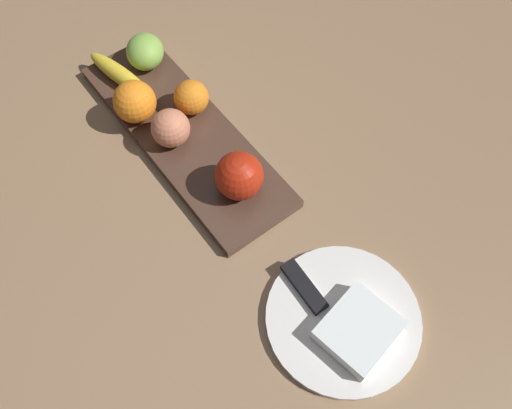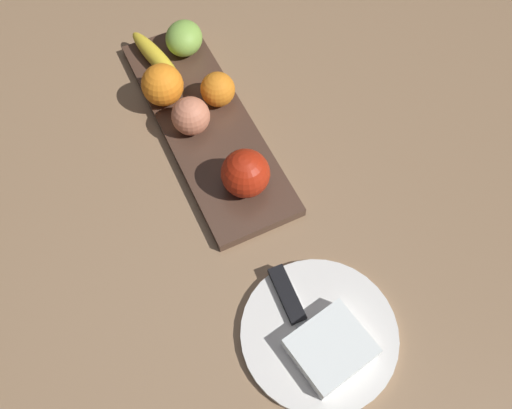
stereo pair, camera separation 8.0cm
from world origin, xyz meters
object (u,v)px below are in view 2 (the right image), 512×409
fruit_tray (205,124)px  apple (245,173)px  banana (156,58)px  dinner_plate (319,333)px  peach (191,116)px  orange_near_apple (218,90)px  knife (290,304)px  grape_bunch (184,38)px  folded_napkin (331,348)px  orange_near_banana (163,85)px

fruit_tray → apple: (0.16, 0.01, 0.05)m
banana → dinner_plate: 0.59m
peach → dinner_plate: peach is taller
orange_near_apple → knife: size_ratio=0.34×
peach → grape_bunch: bearing=161.8°
apple → peach: size_ratio=1.19×
knife → apple: bearing=176.3°
dinner_plate → folded_napkin: folded_napkin is taller
orange_near_banana → knife: size_ratio=0.41×
knife → folded_napkin: bearing=16.8°
orange_near_banana → dinner_plate: orange_near_banana is taller
orange_near_banana → dinner_plate: 0.50m
apple → grape_bunch: bearing=175.4°
fruit_tray → peach: size_ratio=7.16×
banana → knife: 0.53m
orange_near_banana → peach: size_ratio=1.12×
fruit_tray → grape_bunch: grape_bunch is taller
apple → dinner_plate: size_ratio=0.35×
fruit_tray → grape_bunch: bearing=169.1°
folded_napkin → banana: bearing=-177.4°
banana → folded_napkin: bearing=170.6°
fruit_tray → banana: (-0.17, -0.03, 0.03)m
grape_bunch → dinner_plate: 0.60m
apple → peach: bearing=-167.5°
banana → peach: peach is taller
apple → orange_near_banana: bearing=-167.3°
fruit_tray → knife: bearing=-3.0°
banana → peach: bearing=168.7°
orange_near_apple → dinner_plate: orange_near_apple is taller
fruit_tray → banana: size_ratio=2.91×
grape_bunch → apple: bearing=-4.6°
fruit_tray → grape_bunch: (-0.18, 0.03, 0.04)m
banana → grape_bunch: (-0.01, 0.06, 0.01)m
grape_bunch → knife: size_ratio=0.43×
orange_near_apple → folded_napkin: size_ratio=0.60×
apple → folded_napkin: (0.29, -0.01, -0.03)m
apple → orange_near_banana: 0.24m
grape_bunch → folded_napkin: size_ratio=0.76×
apple → grape_bunch: apple is taller
grape_bunch → knife: bearing=-5.6°
grape_bunch → folded_napkin: grape_bunch is taller
folded_napkin → orange_near_apple: bearing=175.2°
knife → dinner_plate: bearing=23.3°
orange_near_apple → dinner_plate: size_ratio=0.27×
peach → dinner_plate: size_ratio=0.29×
apple → banana: 0.33m
banana → folded_napkin: (0.62, 0.03, -0.01)m
orange_near_apple → folded_napkin: bearing=-4.8°
grape_bunch → orange_near_banana: bearing=-38.4°
peach → dinner_plate: bearing=3.6°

